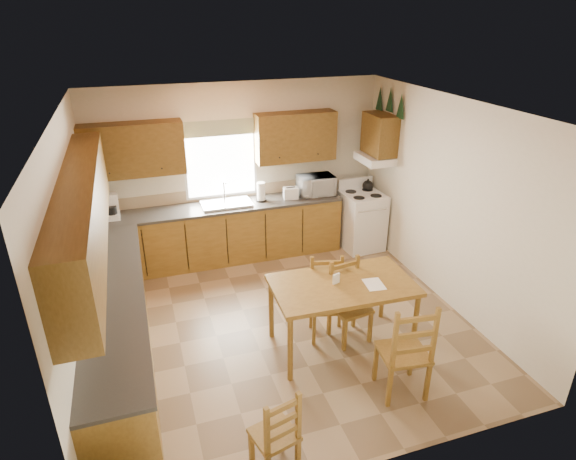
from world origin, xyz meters
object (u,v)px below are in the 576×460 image
object	(u,v)px
chair_near_right	(404,347)
dining_table	(341,315)
stove	(361,221)
microwave	(316,185)
chair_near_left	(274,429)
chair_far_right	(328,300)
chair_far_left	(351,303)

from	to	relation	value
chair_near_right	dining_table	bearing A→B (deg)	-64.47
stove	chair_near_right	size ratio (longest dim) A/B	0.83
microwave	chair_near_left	world-z (taller)	microwave
stove	chair_far_right	distance (m)	2.54
dining_table	chair_far_right	xyz separation A→B (m)	(-0.07, 0.23, 0.07)
chair_near_right	chair_far_left	world-z (taller)	chair_near_right
stove	chair_far_right	xyz separation A→B (m)	(-1.46, -2.07, 0.03)
dining_table	chair_far_right	distance (m)	0.25
chair_near_right	stove	bearing A→B (deg)	-101.93
microwave	chair_near_right	xyz separation A→B (m)	(-0.39, -3.46, -0.52)
dining_table	chair_near_right	size ratio (longest dim) A/B	1.43
stove	dining_table	bearing A→B (deg)	-124.45
chair_far_right	microwave	bearing A→B (deg)	87.12
dining_table	chair_far_left	size ratio (longest dim) A/B	1.59
chair_near_right	chair_far_right	distance (m)	1.17
chair_near_right	microwave	bearing A→B (deg)	-89.22
chair_near_left	chair_far_right	distance (m)	1.96
stove	chair_far_left	size ratio (longest dim) A/B	0.92
stove	chair_near_left	bearing A→B (deg)	-128.84
chair_near_left	chair_far_right	bearing A→B (deg)	-140.16
stove	dining_table	size ratio (longest dim) A/B	0.58
stove	chair_far_left	world-z (taller)	chair_far_left
dining_table	chair_far_left	world-z (taller)	chair_far_left
stove	chair_near_left	xyz separation A→B (m)	(-2.61, -3.66, -0.04)
stove	chair_near_right	bearing A→B (deg)	-112.38
chair_far_left	chair_far_right	distance (m)	0.27
dining_table	chair_far_right	bearing A→B (deg)	109.17
stove	chair_far_right	size ratio (longest dim) A/B	0.93
stove	chair_far_right	world-z (taller)	chair_far_right
stove	chair_far_left	distance (m)	2.53
chair_near_left	chair_far_left	xyz separation A→B (m)	(1.38, 1.44, 0.07)
chair_far_right	chair_near_left	bearing A→B (deg)	-111.06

